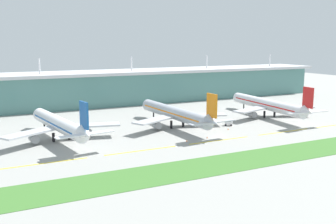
% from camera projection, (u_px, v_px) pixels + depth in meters
% --- Properties ---
extents(ground_plane, '(600.00, 600.00, 0.00)m').
position_uv_depth(ground_plane, '(218.00, 137.00, 162.90)').
color(ground_plane, gray).
extents(terminal_building, '(288.00, 34.00, 30.06)m').
position_uv_depth(terminal_building, '(129.00, 86.00, 253.30)').
color(terminal_building, slate).
rests_on(terminal_building, ground).
extents(airliner_near, '(48.29, 60.86, 18.90)m').
position_uv_depth(airliner_near, '(60.00, 124.00, 156.33)').
color(airliner_near, white).
rests_on(airliner_near, ground).
extents(airliner_middle, '(48.73, 66.00, 18.90)m').
position_uv_depth(airliner_middle, '(176.00, 113.00, 180.28)').
color(airliner_middle, '#ADB2BC').
rests_on(airliner_middle, ground).
extents(airliner_far, '(48.65, 68.06, 18.90)m').
position_uv_depth(airliner_far, '(268.00, 105.00, 205.36)').
color(airliner_far, white).
rests_on(airliner_far, ground).
extents(taxiway_stripe_west, '(28.00, 0.70, 0.04)m').
position_uv_depth(taxiway_stripe_west, '(45.00, 163.00, 126.93)').
color(taxiway_stripe_west, yellow).
rests_on(taxiway_stripe_west, ground).
extents(taxiway_stripe_mid_west, '(28.00, 0.70, 0.04)m').
position_uv_depth(taxiway_stripe_mid_west, '(141.00, 151.00, 141.81)').
color(taxiway_stripe_mid_west, yellow).
rests_on(taxiway_stripe_mid_west, ground).
extents(taxiway_stripe_centre, '(28.00, 0.70, 0.04)m').
position_uv_depth(taxiway_stripe_centre, '(219.00, 140.00, 156.70)').
color(taxiway_stripe_centre, yellow).
rests_on(taxiway_stripe_centre, ground).
extents(taxiway_stripe_mid_east, '(28.00, 0.70, 0.04)m').
position_uv_depth(taxiway_stripe_mid_east, '(284.00, 132.00, 171.58)').
color(taxiway_stripe_mid_east, yellow).
rests_on(taxiway_stripe_mid_east, ground).
extents(grass_verge, '(300.00, 18.00, 0.10)m').
position_uv_depth(grass_verge, '(269.00, 156.00, 134.93)').
color(grass_verge, '#3D702D').
rests_on(grass_verge, ground).
extents(baggage_cart, '(3.94, 3.66, 2.48)m').
position_uv_depth(baggage_cart, '(229.00, 123.00, 184.27)').
color(baggage_cart, silver).
rests_on(baggage_cart, ground).
extents(safety_cone_left_wingtip, '(0.56, 0.56, 0.70)m').
position_uv_depth(safety_cone_left_wingtip, '(207.00, 137.00, 160.50)').
color(safety_cone_left_wingtip, orange).
rests_on(safety_cone_left_wingtip, ground).
extents(safety_cone_nose_front, '(0.56, 0.56, 0.70)m').
position_uv_depth(safety_cone_nose_front, '(228.00, 129.00, 175.96)').
color(safety_cone_nose_front, orange).
rests_on(safety_cone_nose_front, ground).
extents(safety_cone_right_wingtip, '(0.56, 0.56, 0.70)m').
position_uv_depth(safety_cone_right_wingtip, '(187.00, 141.00, 155.00)').
color(safety_cone_right_wingtip, orange).
rests_on(safety_cone_right_wingtip, ground).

